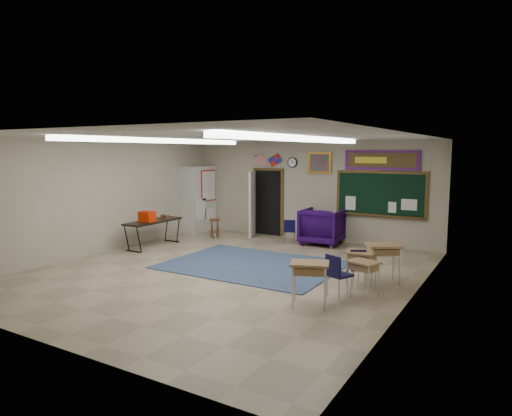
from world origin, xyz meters
The scene contains 25 objects.
floor centered at (0.00, 0.00, 0.00)m, with size 9.00×9.00×0.00m, color gray.
back_wall centered at (0.00, 4.50, 1.50)m, with size 8.00×0.04×3.00m, color #ABA18A.
front_wall centered at (0.00, -4.50, 1.50)m, with size 8.00×0.04×3.00m, color #ABA18A.
left_wall centered at (-4.00, 0.00, 1.50)m, with size 0.04×9.00×3.00m, color #ABA18A.
right_wall centered at (4.00, 0.00, 1.50)m, with size 0.04×9.00×3.00m, color #ABA18A.
ceiling centered at (0.00, 0.00, 3.00)m, with size 8.00×9.00×0.04m, color silver.
area_rug centered at (0.20, 0.80, 0.01)m, with size 4.00×3.00×0.02m, color #364567.
fluorescent_strips centered at (0.00, 0.00, 2.94)m, with size 3.86×6.00×0.10m, color white, non-canonical shape.
doorway centered at (-1.50, 4.35, 1.06)m, with size 1.10×0.89×2.16m.
chalkboard centered at (2.20, 4.46, 1.46)m, with size 2.55×0.14×1.30m.
bulletin_board centered at (2.20, 4.47, 2.45)m, with size 2.10×0.05×0.55m.
framed_art_print centered at (0.35, 4.47, 2.35)m, with size 0.75×0.05×0.65m.
wall_clock centered at (-0.55, 4.47, 2.35)m, with size 0.32×0.05×0.32m.
wall_flags centered at (-1.40, 4.44, 2.48)m, with size 1.16×0.06×0.70m, color red, non-canonical shape.
storage_cabinet centered at (-3.71, 3.85, 1.10)m, with size 0.59×1.25×2.20m.
wingback_armchair centered at (0.68, 3.94, 0.52)m, with size 1.12×1.15×1.05m, color #1C0538.
student_chair_reading centered at (-0.16, 3.53, 0.36)m, with size 0.36×0.36×0.73m, color black, non-canonical shape.
student_chair_desk_a centered at (2.82, -0.43, 0.41)m, with size 0.41×0.41×0.81m, color black, non-canonical shape.
student_chair_desk_b centered at (2.93, 0.38, 0.36)m, with size 0.36×0.36×0.72m, color black, non-canonical shape.
student_desk_front_left centered at (2.92, 0.56, 0.38)m, with size 0.61×0.48×0.69m.
student_desk_front_right centered at (3.27, 0.90, 0.45)m, with size 0.84×0.79×0.81m.
student_desk_back_left centered at (2.54, -1.16, 0.44)m, with size 0.78×0.69×0.79m.
student_desk_back_right centered at (3.17, -0.11, 0.37)m, with size 0.65×0.57×0.66m.
folding_table centered at (-3.31, 1.20, 0.41)m, with size 0.64×1.83×1.04m.
wooden_stool centered at (-2.57, 3.14, 0.31)m, with size 0.34×0.34×0.59m.
Camera 1 is at (5.66, -8.29, 2.71)m, focal length 32.00 mm.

